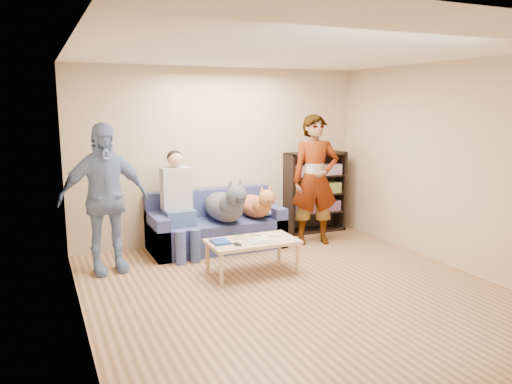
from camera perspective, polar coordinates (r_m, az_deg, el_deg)
name	(u,v)px	position (r m, az deg, el deg)	size (l,w,h in m)	color
ground	(300,294)	(5.65, 5.07, -11.53)	(5.00, 5.00, 0.00)	brown
ceiling	(304,51)	(5.27, 5.53, 15.74)	(5.00, 5.00, 0.00)	white
wall_back	(221,155)	(7.57, -4.03, 4.20)	(4.50, 4.50, 0.00)	tan
wall_front	(504,234)	(3.40, 26.44, -4.27)	(4.50, 4.50, 0.00)	tan
wall_left	(78,193)	(4.65, -19.67, -0.14)	(5.00, 5.00, 0.00)	tan
wall_right	(461,167)	(6.69, 22.36, 2.68)	(5.00, 5.00, 0.00)	tan
blanket	(266,211)	(7.42, 1.14, -2.21)	(0.39, 0.33, 0.13)	#BDBCC1
person_standing_right	(315,180)	(7.41, 6.76, 1.38)	(0.70, 0.46, 1.92)	gray
person_standing_left	(104,199)	(6.37, -16.99, -0.72)	(1.09, 0.45, 1.86)	#7B91C4
held_controller	(310,170)	(7.12, 6.23, 2.47)	(0.04, 0.13, 0.03)	silver
notebook_blue	(220,242)	(6.05, -4.11, -5.68)	(0.20, 0.26, 0.03)	navy
papers	(259,241)	(6.09, 0.38, -5.62)	(0.26, 0.20, 0.01)	beige
magazine	(261,239)	(6.11, 0.56, -5.42)	(0.22, 0.17, 0.01)	beige
camera_silver	(240,237)	(6.21, -1.89, -5.14)	(0.11, 0.06, 0.05)	silver
controller_a	(269,234)	(6.35, 1.53, -4.88)	(0.04, 0.13, 0.03)	white
controller_b	(278,235)	(6.32, 2.50, -4.97)	(0.09, 0.06, 0.03)	white
headphone_cup_a	(268,238)	(6.22, 1.34, -5.26)	(0.07, 0.07, 0.02)	white
headphone_cup_b	(265,236)	(6.29, 1.03, -5.09)	(0.07, 0.07, 0.02)	white
pen_orange	(256,243)	(6.01, 0.01, -5.87)	(0.01, 0.01, 0.14)	orange
pen_black	(255,235)	(6.36, -0.09, -4.96)	(0.01, 0.01, 0.14)	black
wallet	(237,244)	(5.95, -2.18, -5.99)	(0.07, 0.12, 0.01)	black
sofa	(215,229)	(7.29, -4.68, -4.19)	(1.90, 0.85, 0.82)	#515B93
person_seated	(178,200)	(6.90, -8.87, -0.91)	(0.40, 0.73, 1.47)	#436993
dog_gray	(226,205)	(7.01, -3.46, -1.52)	(0.46, 1.27, 0.67)	#4B4E55
dog_tan	(256,205)	(7.26, 0.01, -1.50)	(0.37, 1.15, 0.54)	#A85B33
coffee_table	(252,244)	(6.17, -0.43, -5.93)	(1.10, 0.60, 0.42)	#DAAB86
bookshelf	(315,190)	(8.16, 6.72, 0.19)	(1.00, 0.34, 1.30)	black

